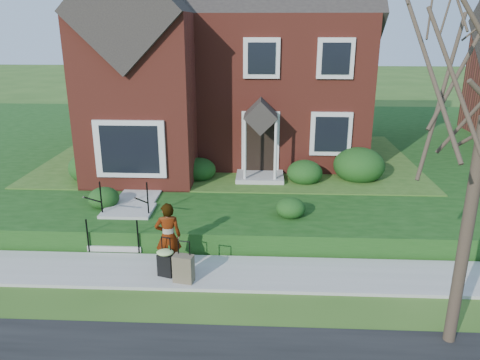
# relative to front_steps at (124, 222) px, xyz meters

# --- Properties ---
(ground) EXTENTS (120.00, 120.00, 0.00)m
(ground) POSITION_rel_front_steps_xyz_m (2.50, -1.84, -0.47)
(ground) COLOR #2D5119
(ground) RESTS_ON ground
(sidewalk) EXTENTS (60.00, 1.60, 0.08)m
(sidewalk) POSITION_rel_front_steps_xyz_m (2.50, -1.84, -0.43)
(sidewalk) COLOR #9E9B93
(sidewalk) RESTS_ON ground
(terrace) EXTENTS (44.00, 20.00, 0.60)m
(terrace) POSITION_rel_front_steps_xyz_m (6.50, 9.06, -0.17)
(terrace) COLOR #153C10
(terrace) RESTS_ON ground
(walkway) EXTENTS (1.20, 6.00, 0.06)m
(walkway) POSITION_rel_front_steps_xyz_m (0.00, 3.16, 0.16)
(walkway) COLOR #9E9B93
(walkway) RESTS_ON terrace
(main_house) EXTENTS (10.40, 10.20, 9.40)m
(main_house) POSITION_rel_front_steps_xyz_m (2.29, 7.76, 4.79)
(main_house) COLOR maroon
(main_house) RESTS_ON terrace
(front_steps) EXTENTS (1.40, 2.02, 1.50)m
(front_steps) POSITION_rel_front_steps_xyz_m (0.00, 0.00, 0.00)
(front_steps) COLOR #9E9B93
(front_steps) RESTS_ON ground
(foundation_shrubs) EXTENTS (10.73, 4.69, 1.21)m
(foundation_shrubs) POSITION_rel_front_steps_xyz_m (3.07, 3.30, 0.64)
(foundation_shrubs) COLOR #10350F
(foundation_shrubs) RESTS_ON terrace
(woman) EXTENTS (0.68, 0.51, 1.67)m
(woman) POSITION_rel_front_steps_xyz_m (1.59, -1.74, 0.44)
(woman) COLOR #999999
(woman) RESTS_ON sidewalk
(suitcase_black) EXTENTS (0.47, 0.43, 0.96)m
(suitcase_black) POSITION_rel_front_steps_xyz_m (1.58, -2.10, -0.02)
(suitcase_black) COLOR black
(suitcase_black) RESTS_ON sidewalk
(suitcase_olive) EXTENTS (0.49, 0.34, 0.98)m
(suitcase_olive) POSITION_rel_front_steps_xyz_m (2.03, -2.34, -0.07)
(suitcase_olive) COLOR brown
(suitcase_olive) RESTS_ON sidewalk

